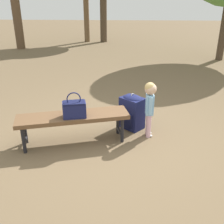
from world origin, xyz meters
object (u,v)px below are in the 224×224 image
object	(u,v)px
backpack_large	(132,111)
handbag	(74,109)
park_bench	(73,118)
child_standing	(150,101)

from	to	relation	value
backpack_large	handbag	bearing A→B (deg)	-144.20
park_bench	child_standing	bearing A→B (deg)	13.08
park_bench	backpack_large	size ratio (longest dim) A/B	2.73
handbag	child_standing	distance (m)	1.12
backpack_large	child_standing	bearing A→B (deg)	-47.43
park_bench	child_standing	xyz separation A→B (m)	(1.11, 0.26, 0.19)
handbag	backpack_large	bearing A→B (deg)	35.80
park_bench	backpack_large	world-z (taller)	backpack_large
handbag	backpack_large	distance (m)	1.05
child_standing	backpack_large	bearing A→B (deg)	132.57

